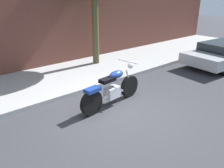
% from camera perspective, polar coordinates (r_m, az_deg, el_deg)
% --- Properties ---
extents(ground_plane, '(60.00, 60.00, 0.00)m').
position_cam_1_polar(ground_plane, '(6.26, 1.92, -7.13)').
color(ground_plane, '#38383D').
extents(sidewalk, '(24.50, 3.16, 0.14)m').
position_cam_1_polar(sidewalk, '(8.73, -12.93, 1.39)').
color(sidewalk, '#A6A6A6').
rests_on(sidewalk, ground).
extents(motorcycle, '(2.27, 0.70, 1.18)m').
position_cam_1_polar(motorcycle, '(6.49, -0.04, -1.42)').
color(motorcycle, black).
rests_on(motorcycle, ground).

